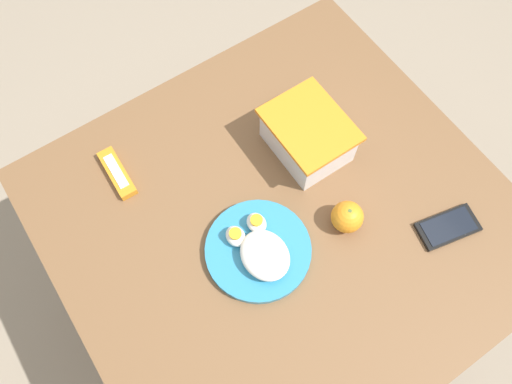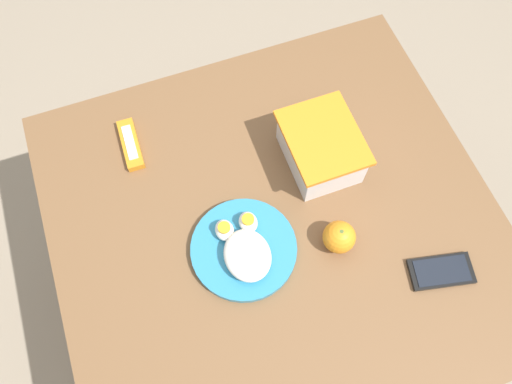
% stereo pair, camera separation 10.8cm
% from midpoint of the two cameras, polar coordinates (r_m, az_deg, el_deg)
% --- Properties ---
extents(ground_plane, '(10.00, 10.00, 0.00)m').
position_cam_midpoint_polar(ground_plane, '(1.80, 0.10, -11.73)').
color(ground_plane, gray).
extents(table, '(0.91, 0.95, 0.74)m').
position_cam_midpoint_polar(table, '(1.17, 0.15, -4.81)').
color(table, brown).
rests_on(table, ground_plane).
extents(food_container, '(0.19, 0.16, 0.10)m').
position_cam_midpoint_polar(food_container, '(1.12, 3.20, 5.98)').
color(food_container, white).
rests_on(food_container, table).
extents(orange_fruit, '(0.07, 0.07, 0.07)m').
position_cam_midpoint_polar(orange_fruit, '(1.06, 7.56, -3.17)').
color(orange_fruit, orange).
rests_on(orange_fruit, table).
extents(rice_plate, '(0.22, 0.22, 0.06)m').
position_cam_midpoint_polar(rice_plate, '(1.04, -2.59, -6.98)').
color(rice_plate, teal).
rests_on(rice_plate, table).
extents(candy_bar, '(0.13, 0.04, 0.02)m').
position_cam_midpoint_polar(candy_bar, '(1.18, -18.13, 1.79)').
color(candy_bar, orange).
rests_on(candy_bar, table).
extents(cell_phone, '(0.09, 0.14, 0.01)m').
position_cam_midpoint_polar(cell_phone, '(1.13, 18.60, -4.12)').
color(cell_phone, black).
rests_on(cell_phone, table).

